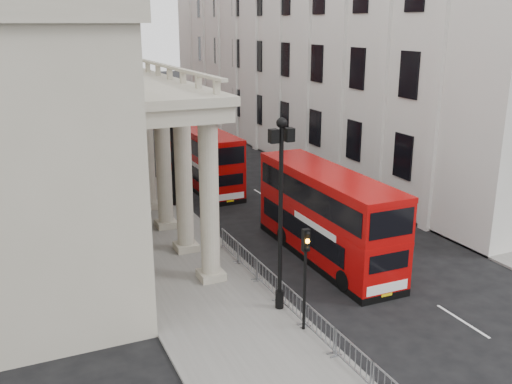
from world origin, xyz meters
TOP-DOWN VIEW (x-y plane):
  - ground at (0.00, 0.00)m, footprint 260.00×260.00m
  - sidewalk_west at (-3.00, 30.00)m, footprint 6.00×140.00m
  - sidewalk_east at (13.50, 30.00)m, footprint 3.00×140.00m
  - kerb at (-0.05, 30.00)m, footprint 0.20×140.00m
  - portico_building at (-10.50, 18.00)m, footprint 9.00×28.00m
  - east_building at (16.00, 32.00)m, footprint 8.00×55.00m
  - lamp_post_south at (-0.60, 4.00)m, footprint 1.05×0.44m
  - lamp_post_mid at (-0.60, 20.00)m, footprint 1.05×0.44m
  - lamp_post_north at (-0.60, 36.00)m, footprint 1.05×0.44m
  - traffic_light at (-0.50, 1.98)m, footprint 0.28×0.33m
  - crowd_barriers at (-0.35, 2.23)m, footprint 0.50×18.75m
  - bus_near at (4.19, 8.20)m, footprint 2.74×10.96m
  - bus_far at (2.82, 23.77)m, footprint 2.70×10.29m
  - pedestrian_a at (-4.26, 16.23)m, footprint 0.71×0.55m
  - pedestrian_b at (-4.66, 19.99)m, footprint 1.00×0.90m
  - pedestrian_c at (-3.66, 21.21)m, footprint 1.11×0.97m

SIDE VIEW (x-z plane):
  - ground at x=0.00m, z-range 0.00..0.00m
  - sidewalk_west at x=-3.00m, z-range 0.00..0.12m
  - sidewalk_east at x=13.50m, z-range 0.00..0.12m
  - kerb at x=-0.05m, z-range 0.00..0.14m
  - crowd_barriers at x=-0.35m, z-range 0.12..1.22m
  - pedestrian_b at x=-4.66m, z-range 0.12..1.81m
  - pedestrian_a at x=-4.26m, z-range 0.12..1.87m
  - pedestrian_c at x=-3.66m, z-range 0.12..2.04m
  - bus_far at x=2.82m, z-range 0.10..4.52m
  - bus_near at x=4.19m, z-range 0.11..4.83m
  - traffic_light at x=-0.50m, z-range 0.96..5.26m
  - lamp_post_south at x=-0.60m, z-range 0.75..9.07m
  - lamp_post_mid at x=-0.60m, z-range 0.75..9.07m
  - lamp_post_north at x=-0.60m, z-range 0.75..9.07m
  - portico_building at x=-10.50m, z-range 0.00..12.00m
  - east_building at x=16.00m, z-range 0.00..25.00m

